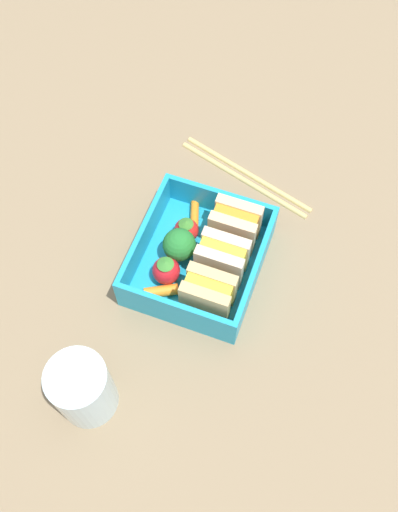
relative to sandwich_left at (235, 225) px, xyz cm
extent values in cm
cube|color=#847053|center=(4.61, -2.75, -4.92)|extent=(120.00, 120.00, 2.00)
cube|color=#1C9BC4|center=(4.61, -2.75, -3.32)|extent=(15.62, 14.02, 1.20)
cube|color=#1C9BC4|center=(4.61, 3.96, -0.65)|extent=(15.62, 0.60, 4.14)
cube|color=#1C9BC4|center=(4.61, -9.46, -0.65)|extent=(15.62, 0.60, 4.14)
cube|color=#1C9BC4|center=(-2.90, -2.75, -0.65)|extent=(0.60, 12.82, 4.14)
cube|color=#1C9BC4|center=(12.11, -2.75, -0.65)|extent=(0.60, 12.82, 4.14)
cube|color=#E4BA8A|center=(-1.22, 0.00, 0.00)|extent=(1.22, 5.50, 5.44)
cube|color=orange|center=(0.00, 0.00, 0.00)|extent=(1.22, 5.06, 5.00)
cube|color=#E4BA8A|center=(1.22, 0.00, 0.00)|extent=(1.22, 5.50, 5.44)
cube|color=beige|center=(3.38, 0.00, 0.00)|extent=(1.22, 5.50, 5.44)
cube|color=yellow|center=(4.61, 0.00, 0.00)|extent=(1.22, 5.06, 5.00)
cube|color=beige|center=(5.83, 0.00, 0.00)|extent=(1.22, 5.50, 5.44)
cube|color=tan|center=(7.99, 0.00, 0.00)|extent=(1.22, 5.50, 5.44)
cube|color=yellow|center=(9.21, 0.00, 0.00)|extent=(1.22, 5.06, 5.00)
cube|color=tan|center=(10.43, 0.00, 0.00)|extent=(1.22, 5.50, 5.44)
cylinder|color=orange|center=(-0.95, -5.36, -2.22)|extent=(4.32, 2.31, 1.01)
sphere|color=red|center=(1.89, -5.34, -1.26)|extent=(2.92, 2.92, 2.92)
cone|color=#3E8230|center=(1.89, -5.34, 0.50)|extent=(1.75, 1.75, 0.60)
cylinder|color=#95C96F|center=(4.95, -5.13, -2.04)|extent=(1.06, 1.06, 1.37)
sphere|color=#24772F|center=(4.95, -5.13, -0.01)|extent=(3.82, 3.82, 3.82)
sphere|color=red|center=(7.68, -5.57, -1.12)|extent=(3.19, 3.19, 3.19)
cone|color=#3D8934|center=(7.68, -5.57, 0.77)|extent=(1.92, 1.92, 0.60)
cylinder|color=orange|center=(9.84, -5.36, -2.08)|extent=(2.97, 4.01, 1.27)
cylinder|color=tan|center=(-10.24, -1.40, -3.57)|extent=(6.15, 18.59, 0.70)
cylinder|color=tan|center=(-9.14, -1.73, -3.57)|extent=(6.15, 18.59, 0.70)
cylinder|color=silver|center=(23.39, -8.13, 0.45)|extent=(6.03, 6.03, 8.74)
camera|label=1|loc=(33.22, 7.71, 56.46)|focal=40.00mm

